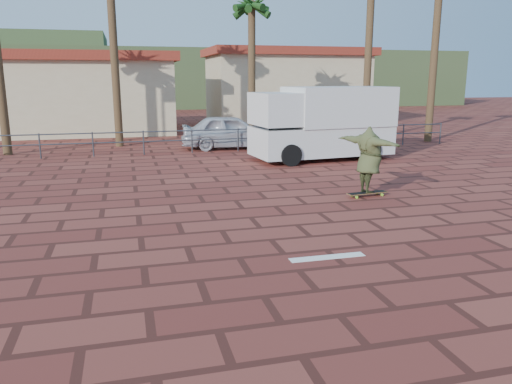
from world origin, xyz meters
TOP-DOWN VIEW (x-y plane):
  - ground at (0.00, 0.00)m, footprint 120.00×120.00m
  - paint_stripe at (0.70, -1.20)m, footprint 1.40×0.22m
  - guardrail at (0.00, 12.00)m, footprint 24.06×0.06m
  - palm_center at (3.50, 15.50)m, footprint 2.40×2.40m
  - building_west at (-6.00, 22.00)m, footprint 12.60×7.60m
  - building_east at (8.00, 24.00)m, footprint 10.60×6.60m
  - hill_front at (0.00, 50.00)m, footprint 70.00×18.00m
  - longboard at (3.55, 2.89)m, footprint 1.19×0.39m
  - skateboarder at (3.55, 2.89)m, footprint 1.25×2.26m
  - campervan at (4.75, 9.15)m, footprint 5.58×2.83m
  - car_silver at (1.91, 13.00)m, footprint 4.61×2.20m
  - car_white at (6.41, 16.50)m, footprint 5.43×4.13m
  - street_sign at (6.00, 12.00)m, footprint 0.45×0.16m

SIDE VIEW (x-z plane):
  - ground at x=0.00m, z-range 0.00..0.00m
  - paint_stripe at x=0.70m, z-range 0.00..0.01m
  - longboard at x=3.55m, z-range 0.04..0.15m
  - guardrail at x=0.00m, z-range 0.18..1.18m
  - car_silver at x=1.91m, z-range 0.00..1.52m
  - car_white at x=6.41m, z-range 0.00..1.72m
  - skateboarder at x=3.55m, z-range 0.11..1.89m
  - campervan at x=4.75m, z-range 0.07..2.86m
  - street_sign at x=6.00m, z-range 0.45..2.71m
  - building_west at x=-6.00m, z-range 0.03..4.53m
  - building_east at x=8.00m, z-range 0.04..5.04m
  - hill_front at x=0.00m, z-range 0.00..6.00m
  - palm_center at x=3.50m, z-range 2.49..10.24m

